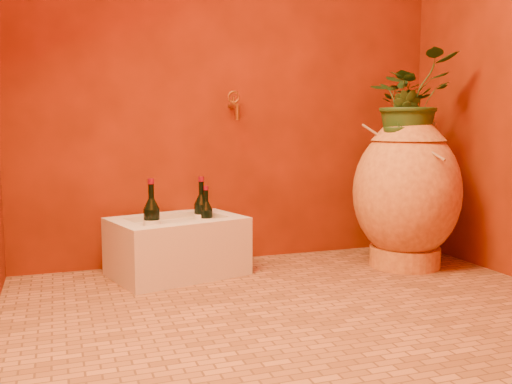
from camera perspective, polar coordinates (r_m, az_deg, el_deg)
name	(u,v)px	position (r m, az deg, el deg)	size (l,w,h in m)	color
floor	(303,310)	(2.51, 4.75, -11.66)	(2.50, 2.50, 0.00)	#9C5B33
wall_back	(234,43)	(3.35, -2.26, 14.64)	(2.50, 0.02, 2.50)	#521804
amphora	(407,191)	(3.27, 14.84, 0.05)	(0.78, 0.78, 0.85)	gold
stone_basin	(177,247)	(3.05, -7.88, -5.51)	(0.75, 0.61, 0.31)	beige
wine_bottle_a	(202,217)	(3.13, -5.46, -2.46)	(0.08, 0.08, 0.34)	black
wine_bottle_b	(152,223)	(2.95, -10.38, -3.05)	(0.09, 0.09, 0.35)	black
wine_bottle_c	(206,220)	(3.11, -4.99, -2.83)	(0.07, 0.07, 0.29)	black
wall_tap	(234,104)	(3.23, -2.18, 8.77)	(0.07, 0.15, 0.16)	olive
plant_main	(410,100)	(3.27, 15.11, 8.85)	(0.47, 0.41, 0.52)	#214017
plant_side	(401,123)	(3.17, 14.32, 6.71)	(0.19, 0.15, 0.34)	#214017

